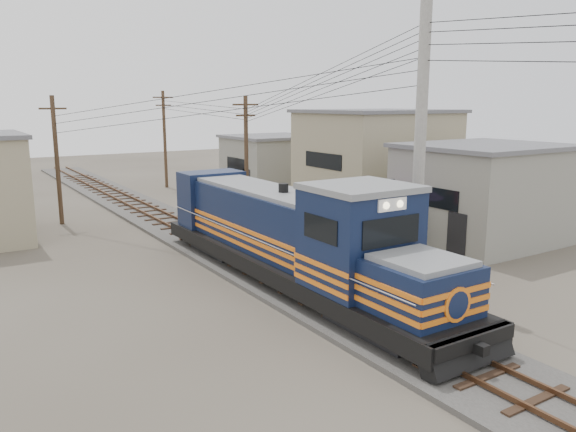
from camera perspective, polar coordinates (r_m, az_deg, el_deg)
ground at (r=19.14m, az=3.99°, el=-8.82°), size 120.00×120.00×0.00m
ballast at (r=27.45m, az=-8.48°, el=-2.45°), size 3.60×70.00×0.16m
track at (r=27.40m, az=-8.49°, el=-2.09°), size 1.15×70.00×0.12m
locomotive at (r=20.31m, az=0.45°, el=-2.34°), size 3.03×16.52×4.09m
utility_pole_main at (r=19.95m, az=13.23°, el=6.49°), size 0.40×0.40×10.00m
wooden_pole_mid at (r=32.36m, az=-4.26°, el=6.22°), size 1.60×0.24×7.00m
wooden_pole_far at (r=45.24m, az=-12.42°, el=7.80°), size 1.60×0.24×7.50m
wooden_pole_left at (r=33.04m, az=-22.44°, el=5.49°), size 1.60×0.24×7.00m
power_lines at (r=25.24m, az=-7.86°, el=13.50°), size 9.65×19.00×3.30m
shophouse_front at (r=28.53m, az=19.28°, el=2.23°), size 7.35×6.30×4.70m
shophouse_mid at (r=35.33m, az=8.89°, el=5.63°), size 8.40×7.35×6.20m
shophouse_back at (r=42.63m, az=-1.61°, el=5.39°), size 6.30×6.30×4.20m
billboard at (r=24.18m, az=8.65°, el=1.51°), size 2.19×0.28×3.39m
market_umbrella at (r=26.39m, az=10.15°, el=2.13°), size 2.60×2.60×2.75m
vendor at (r=26.50m, az=10.44°, el=-1.55°), size 0.64×0.58×1.48m
plant_nursery at (r=24.49m, az=8.34°, el=-3.06°), size 3.30×2.38×1.13m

